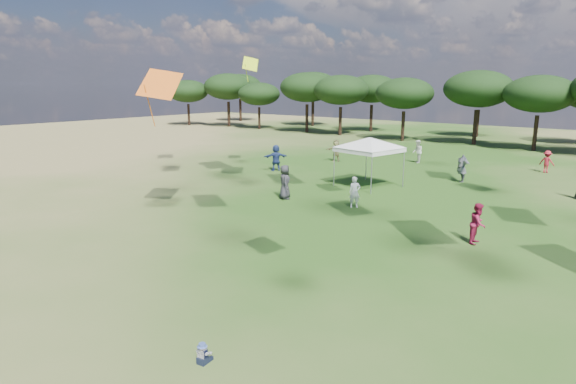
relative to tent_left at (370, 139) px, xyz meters
name	(u,v)px	position (x,y,z in m)	size (l,w,h in m)	color
tent_left	(370,139)	(0.00, 0.00, 0.00)	(6.12, 6.12, 3.25)	gray
toddler	(203,354)	(6.48, -18.83, -2.61)	(0.34, 0.37, 0.49)	black
festival_crowd	(475,173)	(5.11, 3.67, -1.96)	(30.41, 20.85, 1.86)	white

